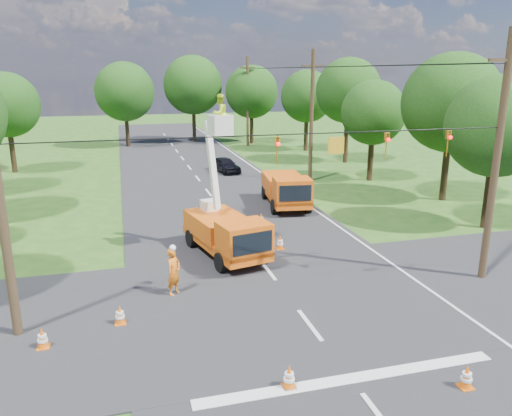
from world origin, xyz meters
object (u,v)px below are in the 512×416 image
object	(u,v)px
tree_right_b	(452,103)
tree_far_b	(193,85)
bucket_truck	(226,224)
tree_right_e	(307,96)
traffic_cone_7	(290,198)
tree_far_a	(125,92)
traffic_cone_1	(467,377)
pole_right_far	(248,101)
ground_worker	(174,272)
distant_car	(225,165)
traffic_cone_3	(261,219)
pole_left	(0,203)
tree_far_c	(252,92)
pole_right_mid	(312,116)
traffic_cone_5	(42,338)
traffic_cone_0	(289,377)
tree_right_d	(348,91)
traffic_cone_4	(120,315)
pole_right_near	(497,158)
tree_left_f	(6,105)
tree_right_a	(497,127)
second_truck	(286,189)
traffic_cone_2	(280,243)
tree_right_c	(373,113)

from	to	relation	value
tree_right_b	tree_far_b	bearing A→B (deg)	109.98
bucket_truck	tree_right_e	bearing A→B (deg)	50.48
traffic_cone_7	tree_far_a	bearing A→B (deg)	108.33
traffic_cone_1	pole_right_far	distance (m)	46.95
traffic_cone_7	tree_far_b	distance (m)	31.95
ground_worker	bucket_truck	bearing A→B (deg)	3.10
tree_right_e	distant_car	bearing A→B (deg)	-138.25
traffic_cone_3	pole_left	xyz separation A→B (m)	(-11.02, -9.52, 4.14)
tree_right_e	tree_far_b	xyz separation A→B (m)	(-10.80, 10.00, 1.00)
tree_far_a	tree_far_b	bearing A→B (deg)	14.04
traffic_cone_7	tree_far_c	distance (m)	29.21
traffic_cone_7	pole_right_far	distance (m)	26.94
pole_right_mid	tree_far_b	xyz separation A→B (m)	(-5.50, 25.00, 1.70)
traffic_cone_3	tree_right_e	distance (m)	28.81
bucket_truck	traffic_cone_5	size ratio (longest dim) A/B	10.49
pole_right_mid	traffic_cone_3	bearing A→B (deg)	-123.66
pole_right_far	distant_car	bearing A→B (deg)	-111.23
distant_car	traffic_cone_0	xyz separation A→B (m)	(-4.52, -30.20, -0.29)
tree_right_d	traffic_cone_3	bearing A→B (deg)	-127.22
traffic_cone_4	pole_right_near	xyz separation A→B (m)	(14.73, 0.18, 4.75)
traffic_cone_7	tree_right_b	distance (m)	12.10
distant_car	tree_left_f	xyz separation A→B (m)	(-17.51, 4.90, 5.03)
traffic_cone_0	tree_far_b	bearing A→B (deg)	84.52
tree_right_a	pole_right_near	bearing A→B (deg)	-129.81
second_truck	pole_right_near	size ratio (longest dim) A/B	0.62
pole_right_mid	tree_left_f	xyz separation A→B (m)	(-23.30, 10.00, 0.58)
pole_left	tree_far_c	world-z (taller)	tree_far_c
pole_right_mid	tree_far_c	bearing A→B (deg)	87.40
pole_right_near	tree_left_f	distance (m)	37.99
traffic_cone_0	traffic_cone_3	world-z (taller)	same
traffic_cone_4	pole_right_mid	size ratio (longest dim) A/B	0.07
second_truck	pole_right_mid	xyz separation A→B (m)	(4.34, 6.99, 3.94)
ground_worker	traffic_cone_3	bearing A→B (deg)	5.08
pole_right_far	tree_far_c	bearing A→B (deg)	63.43
distant_car	tree_left_f	world-z (taller)	tree_left_f
tree_far_a	distant_car	bearing A→B (deg)	-66.69
ground_worker	pole_left	size ratio (longest dim) A/B	0.21
traffic_cone_2	distant_car	bearing A→B (deg)	86.02
traffic_cone_1	traffic_cone_7	xyz separation A→B (m)	(1.82, 20.12, 0.00)
traffic_cone_3	tree_far_c	size ratio (longest dim) A/B	0.08
second_truck	tree_right_b	size ratio (longest dim) A/B	0.65
distant_car	pole_right_near	xyz separation A→B (m)	(5.79, -25.10, 4.46)
bucket_truck	tree_far_c	bearing A→B (deg)	61.04
tree_right_b	tree_right_e	size ratio (longest dim) A/B	1.12
tree_right_b	tree_right_c	bearing A→B (deg)	104.42
distant_car	tree_far_a	bearing A→B (deg)	99.55
traffic_cone_4	tree_right_d	distance (m)	34.95
traffic_cone_2	pole_right_mid	bearing A→B (deg)	63.75
tree_far_a	tree_far_c	distance (m)	14.53
tree_left_f	tree_right_e	world-z (taller)	tree_right_e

